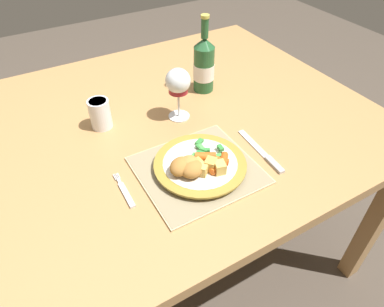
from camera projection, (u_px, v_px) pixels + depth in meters
ground_plane at (171, 248)px, 1.60m from camera, size 6.00×6.00×0.00m
dining_table at (163, 138)px, 1.16m from camera, size 1.37×1.08×0.74m
placemat at (198, 170)px, 0.93m from camera, size 0.31×0.29×0.01m
dinner_plate at (200, 165)px, 0.92m from camera, size 0.25×0.25×0.02m
breaded_croquettes at (187, 167)px, 0.88m from camera, size 0.10×0.10×0.04m
green_beans_pile at (204, 151)px, 0.94m from camera, size 0.09×0.10×0.02m
glazed_carrots at (214, 160)px, 0.91m from camera, size 0.09×0.09×0.02m
fork at (125, 192)px, 0.87m from camera, size 0.02×0.13×0.01m
table_knife at (264, 154)px, 0.98m from camera, size 0.03×0.21×0.01m
wine_glass at (178, 83)px, 1.04m from camera, size 0.08×0.08×0.17m
bottle at (204, 65)px, 1.19m from camera, size 0.07×0.07×0.27m
roast_potatoes at (208, 167)px, 0.88m from camera, size 0.08×0.07×0.03m
drinking_cup at (100, 113)px, 1.05m from camera, size 0.06×0.06×0.09m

